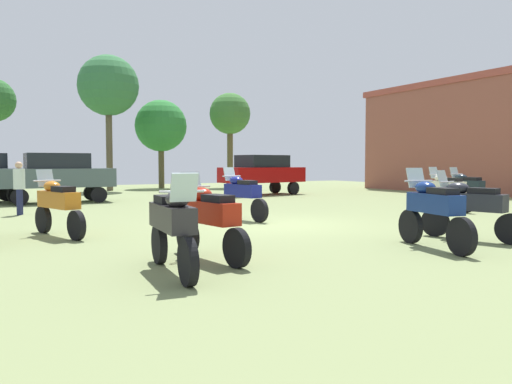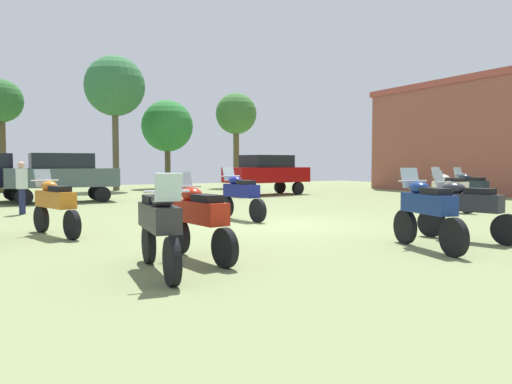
{
  "view_description": "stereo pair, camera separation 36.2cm",
  "coord_description": "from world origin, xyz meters",
  "px_view_note": "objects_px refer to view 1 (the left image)",
  "views": [
    {
      "loc": [
        -6.72,
        -11.46,
        1.63
      ],
      "look_at": [
        0.84,
        2.39,
        0.72
      ],
      "focal_mm": 35.62,
      "sensor_mm": 36.0,
      "label": 1
    },
    {
      "loc": [
        -6.4,
        -11.63,
        1.63
      ],
      "look_at": [
        0.84,
        2.39,
        0.72
      ],
      "focal_mm": 35.62,
      "sensor_mm": 36.0,
      "label": 2
    }
  ],
  "objects_px": {
    "motorcycle_7": "(434,210)",
    "person_1": "(19,184)",
    "motorcycle_1": "(209,217)",
    "car_3": "(262,172)",
    "car_2": "(57,174)",
    "tree_3": "(161,126)",
    "motorcycle_9": "(58,204)",
    "motorcycle_5": "(242,194)",
    "tree_5": "(230,115)",
    "motorcycle_11": "(470,206)",
    "tree_7": "(108,86)",
    "motorcycle_4": "(467,187)",
    "motorcycle_2": "(172,224)",
    "motorcycle_12": "(447,190)"
  },
  "relations": [
    {
      "from": "motorcycle_7",
      "to": "person_1",
      "type": "distance_m",
      "value": 12.32
    },
    {
      "from": "motorcycle_1",
      "to": "car_3",
      "type": "height_order",
      "value": "car_3"
    },
    {
      "from": "car_2",
      "to": "tree_3",
      "type": "bearing_deg",
      "value": -38.86
    },
    {
      "from": "person_1",
      "to": "motorcycle_9",
      "type": "bearing_deg",
      "value": -156.0
    },
    {
      "from": "motorcycle_1",
      "to": "motorcycle_5",
      "type": "relative_size",
      "value": 0.96
    },
    {
      "from": "tree_5",
      "to": "motorcycle_11",
      "type": "bearing_deg",
      "value": -103.57
    },
    {
      "from": "car_2",
      "to": "tree_7",
      "type": "height_order",
      "value": "tree_7"
    },
    {
      "from": "motorcycle_4",
      "to": "motorcycle_5",
      "type": "bearing_deg",
      "value": -179.79
    },
    {
      "from": "motorcycle_2",
      "to": "motorcycle_12",
      "type": "height_order",
      "value": "motorcycle_2"
    },
    {
      "from": "motorcycle_9",
      "to": "motorcycle_11",
      "type": "bearing_deg",
      "value": -49.54
    },
    {
      "from": "motorcycle_4",
      "to": "motorcycle_9",
      "type": "height_order",
      "value": "motorcycle_9"
    },
    {
      "from": "motorcycle_12",
      "to": "tree_7",
      "type": "height_order",
      "value": "tree_7"
    },
    {
      "from": "motorcycle_9",
      "to": "car_3",
      "type": "bearing_deg",
      "value": 26.25
    },
    {
      "from": "tree_5",
      "to": "tree_7",
      "type": "relative_size",
      "value": 0.79
    },
    {
      "from": "motorcycle_9",
      "to": "motorcycle_11",
      "type": "distance_m",
      "value": 8.8
    },
    {
      "from": "person_1",
      "to": "motorcycle_5",
      "type": "bearing_deg",
      "value": -110.04
    },
    {
      "from": "motorcycle_2",
      "to": "motorcycle_9",
      "type": "distance_m",
      "value": 4.9
    },
    {
      "from": "motorcycle_11",
      "to": "car_2",
      "type": "bearing_deg",
      "value": 97.16
    },
    {
      "from": "motorcycle_9",
      "to": "motorcycle_4",
      "type": "bearing_deg",
      "value": -14.01
    },
    {
      "from": "motorcycle_9",
      "to": "person_1",
      "type": "distance_m",
      "value": 5.49
    },
    {
      "from": "car_3",
      "to": "tree_7",
      "type": "distance_m",
      "value": 10.78
    },
    {
      "from": "tree_7",
      "to": "motorcycle_1",
      "type": "bearing_deg",
      "value": -98.5
    },
    {
      "from": "motorcycle_5",
      "to": "motorcycle_12",
      "type": "xyz_separation_m",
      "value": [
        7.2,
        -0.95,
        -0.01
      ]
    },
    {
      "from": "motorcycle_2",
      "to": "motorcycle_4",
      "type": "height_order",
      "value": "motorcycle_2"
    },
    {
      "from": "car_3",
      "to": "tree_5",
      "type": "height_order",
      "value": "tree_5"
    },
    {
      "from": "motorcycle_4",
      "to": "tree_3",
      "type": "height_order",
      "value": "tree_3"
    },
    {
      "from": "motorcycle_12",
      "to": "motorcycle_1",
      "type": "bearing_deg",
      "value": -157.79
    },
    {
      "from": "motorcycle_1",
      "to": "car_3",
      "type": "bearing_deg",
      "value": 49.14
    },
    {
      "from": "motorcycle_1",
      "to": "motorcycle_4",
      "type": "xyz_separation_m",
      "value": [
        12.38,
        4.94,
        -0.0
      ]
    },
    {
      "from": "motorcycle_12",
      "to": "tree_3",
      "type": "relative_size",
      "value": 0.38
    },
    {
      "from": "motorcycle_7",
      "to": "motorcycle_11",
      "type": "height_order",
      "value": "motorcycle_7"
    },
    {
      "from": "car_3",
      "to": "motorcycle_2",
      "type": "bearing_deg",
      "value": 137.09
    },
    {
      "from": "motorcycle_9",
      "to": "motorcycle_1",
      "type": "bearing_deg",
      "value": -83.4
    },
    {
      "from": "motorcycle_1",
      "to": "motorcycle_4",
      "type": "distance_m",
      "value": 13.33
    },
    {
      "from": "tree_5",
      "to": "motorcycle_9",
      "type": "bearing_deg",
      "value": -125.26
    },
    {
      "from": "car_3",
      "to": "motorcycle_11",
      "type": "bearing_deg",
      "value": 157.21
    },
    {
      "from": "motorcycle_11",
      "to": "tree_3",
      "type": "height_order",
      "value": "tree_3"
    },
    {
      "from": "car_2",
      "to": "car_3",
      "type": "height_order",
      "value": "same"
    },
    {
      "from": "motorcycle_5",
      "to": "car_2",
      "type": "xyz_separation_m",
      "value": [
        -3.74,
        9.07,
        0.44
      ]
    },
    {
      "from": "motorcycle_4",
      "to": "person_1",
      "type": "relative_size",
      "value": 1.27
    },
    {
      "from": "motorcycle_7",
      "to": "motorcycle_4",
      "type": "bearing_deg",
      "value": 47.13
    },
    {
      "from": "person_1",
      "to": "tree_7",
      "type": "bearing_deg",
      "value": -4.09
    },
    {
      "from": "motorcycle_2",
      "to": "motorcycle_7",
      "type": "relative_size",
      "value": 1.06
    },
    {
      "from": "motorcycle_5",
      "to": "tree_3",
      "type": "height_order",
      "value": "tree_3"
    },
    {
      "from": "person_1",
      "to": "tree_3",
      "type": "bearing_deg",
      "value": -13.37
    },
    {
      "from": "motorcycle_5",
      "to": "motorcycle_9",
      "type": "height_order",
      "value": "motorcycle_5"
    },
    {
      "from": "car_3",
      "to": "motorcycle_4",
      "type": "bearing_deg",
      "value": -171.42
    },
    {
      "from": "motorcycle_11",
      "to": "tree_5",
      "type": "relative_size",
      "value": 0.35
    },
    {
      "from": "tree_3",
      "to": "tree_7",
      "type": "xyz_separation_m",
      "value": [
        -3.55,
        -1.37,
        2.07
      ]
    },
    {
      "from": "person_1",
      "to": "motorcycle_7",
      "type": "bearing_deg",
      "value": -129.31
    }
  ]
}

